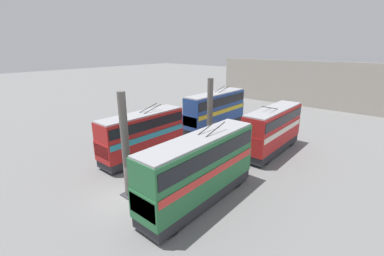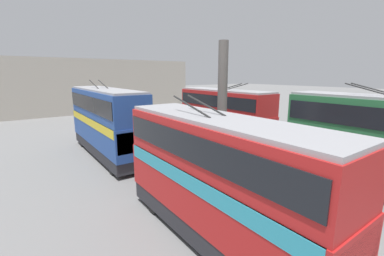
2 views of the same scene
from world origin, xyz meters
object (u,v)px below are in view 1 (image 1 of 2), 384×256
Objects in this scene: bus_left_near at (200,166)px; oil_drum at (153,195)px; bus_left_far at (273,128)px; bus_right_near at (142,133)px; bus_right_mid at (216,109)px; person_by_right_row at (140,164)px; person_aisle_foreground at (168,171)px.

bus_left_near is 12.44× the size of oil_drum.
bus_left_near reaches higher than oil_drum.
bus_left_far is 1.03× the size of bus_right_near.
bus_right_mid reaches higher than bus_left_far.
bus_right_near is 3.95m from person_by_right_row.
bus_left_near is at bearing 38.79° from person_aisle_foreground.
person_aisle_foreground is 1.99× the size of oil_drum.
bus_right_mid is at bearing 73.77° from bus_left_far.
bus_left_far is 5.54× the size of person_by_right_row.
bus_right_near is (-10.05, 9.47, -0.10)m from bus_left_far.
oil_drum is (-4.66, -6.72, -2.27)m from bus_right_near.
bus_right_mid is 12.79× the size of oil_drum.
bus_right_near reaches higher than oil_drum.
bus_left_far reaches higher than oil_drum.
person_by_right_row is (0.01, 6.93, -1.99)m from bus_left_near.
bus_left_far reaches higher than person_by_right_row.
person_by_right_row is at bearing 151.02° from bus_left_far.
oil_drum is (-2.90, -1.32, -0.47)m from person_aisle_foreground.
person_by_right_row is at bearing 62.21° from oil_drum.
person_aisle_foreground is at bearing -108.07° from bus_right_near.
bus_left_near is 7.21m from person_by_right_row.
bus_right_mid is 6.43× the size of person_aisle_foreground.
bus_right_mid reaches higher than oil_drum.
bus_right_mid reaches higher than person_by_right_row.
bus_right_near is 12.81m from bus_right_mid.
bus_right_near is 5.56× the size of person_aisle_foreground.
bus_left_near is 4.60m from person_aisle_foreground.
bus_right_mid reaches higher than bus_right_near.
bus_right_mid is 15.60m from person_by_right_row.
person_by_right_row is at bearing -117.68° from person_aisle_foreground.
bus_right_mid reaches higher than bus_left_near.
oil_drum is at bearing 169.41° from bus_left_far.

